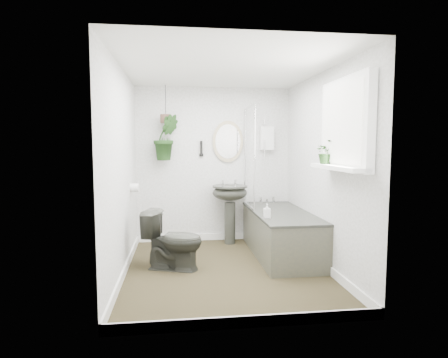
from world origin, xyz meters
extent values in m
cube|color=black|center=(0.00, 0.00, -0.01)|extent=(2.30, 2.80, 0.02)
cube|color=white|center=(0.00, 0.00, 2.31)|extent=(2.30, 2.80, 0.02)
cube|color=white|center=(0.00, 1.41, 1.15)|extent=(2.30, 0.02, 2.30)
cube|color=white|center=(0.00, -1.41, 1.15)|extent=(2.30, 0.02, 2.30)
cube|color=white|center=(-1.16, 0.00, 1.15)|extent=(0.02, 2.80, 2.30)
cube|color=white|center=(1.16, 0.00, 1.15)|extent=(0.02, 2.80, 2.30)
cube|color=white|center=(0.00, 0.00, 0.05)|extent=(2.30, 2.80, 0.10)
cube|color=white|center=(0.80, 1.34, 1.55)|extent=(0.20, 0.10, 0.35)
ellipsoid|color=tan|center=(0.21, 1.37, 1.50)|extent=(0.46, 0.03, 0.62)
cylinder|color=black|center=(-0.19, 1.36, 1.40)|extent=(0.04, 0.04, 0.22)
cylinder|color=white|center=(-1.10, 0.70, 0.90)|extent=(0.11, 0.11, 0.11)
cube|color=white|center=(1.09, -0.70, 1.65)|extent=(0.08, 1.00, 0.90)
cube|color=white|center=(1.02, -0.70, 1.23)|extent=(0.18, 1.00, 0.04)
cube|color=white|center=(1.04, -0.70, 1.65)|extent=(0.01, 0.86, 0.76)
imported|color=#2B2D27|center=(-0.60, 0.12, 0.34)|extent=(0.76, 0.57, 0.69)
imported|color=black|center=(1.02, -0.40, 1.38)|extent=(0.23, 0.20, 0.25)
imported|color=black|center=(-0.70, 1.25, 1.56)|extent=(0.41, 0.36, 0.65)
imported|color=black|center=(0.51, 0.11, 0.67)|extent=(0.08, 0.08, 0.17)
cylinder|color=brown|center=(-0.70, 1.25, 1.82)|extent=(0.16, 0.16, 0.12)
camera|label=1|loc=(-0.55, -4.20, 1.45)|focal=30.00mm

